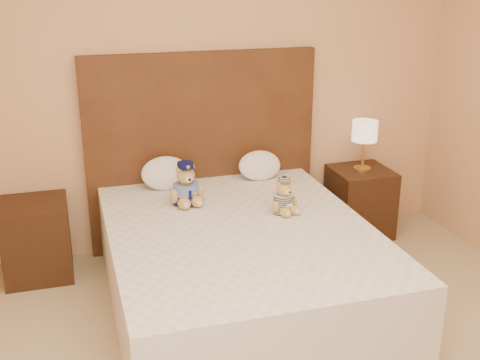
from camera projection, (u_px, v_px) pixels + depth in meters
name	position (u px, v px, depth m)	size (l,w,h in m)	color
room_walls	(289.00, 32.00, 2.63)	(4.04, 4.52, 2.72)	tan
bed	(240.00, 267.00, 3.82)	(1.60, 2.00, 0.55)	white
headboard	(203.00, 151.00, 4.57)	(1.75, 0.08, 1.50)	#4E2D17
nightstand_left	(37.00, 239.00, 4.20)	(0.45, 0.45, 0.55)	#321C10
nightstand_right	(360.00, 202.00, 4.88)	(0.45, 0.45, 0.55)	#321C10
lamp	(365.00, 133.00, 4.68)	(0.20, 0.20, 0.40)	gold
teddy_police	(186.00, 184.00, 4.05)	(0.25, 0.24, 0.29)	#B78947
teddy_prisoner	(284.00, 196.00, 3.92)	(0.20, 0.20, 0.23)	#B78947
pillow_left	(166.00, 172.00, 4.35)	(0.36, 0.23, 0.25)	white
pillow_right	(260.00, 164.00, 4.54)	(0.33, 0.21, 0.23)	white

